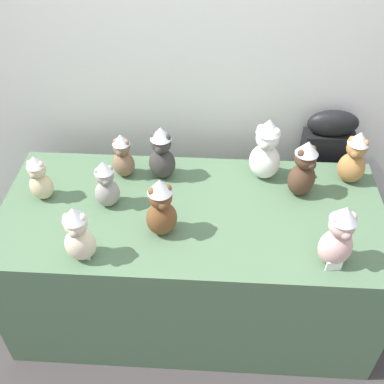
# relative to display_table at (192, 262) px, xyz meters

# --- Properties ---
(ground_plane) EXTENTS (10.00, 10.00, 0.00)m
(ground_plane) POSITION_rel_display_table_xyz_m (0.00, -0.25, -0.39)
(ground_plane) COLOR #3D3838
(wall_back) EXTENTS (7.00, 0.08, 2.60)m
(wall_back) POSITION_rel_display_table_xyz_m (0.00, 0.67, 0.91)
(wall_back) COLOR white
(wall_back) RESTS_ON ground_plane
(display_table) EXTENTS (1.88, 0.84, 0.77)m
(display_table) POSITION_rel_display_table_xyz_m (0.00, 0.00, 0.00)
(display_table) COLOR #4C6B4C
(display_table) RESTS_ON ground_plane
(instrument_case) EXTENTS (0.28, 0.13, 1.02)m
(instrument_case) POSITION_rel_display_table_xyz_m (0.74, 0.55, 0.13)
(instrument_case) COLOR black
(instrument_case) RESTS_ON ground_plane
(teddy_bear_cocoa) EXTENTS (0.19, 0.18, 0.32)m
(teddy_bear_cocoa) POSITION_rel_display_table_xyz_m (0.53, 0.16, 0.54)
(teddy_bear_cocoa) COLOR #4C3323
(teddy_bear_cocoa) RESTS_ON display_table
(teddy_bear_cream) EXTENTS (0.14, 0.12, 0.29)m
(teddy_bear_cream) POSITION_rel_display_table_xyz_m (-0.46, -0.32, 0.53)
(teddy_bear_cream) COLOR beige
(teddy_bear_cream) RESTS_ON display_table
(teddy_bear_charcoal) EXTENTS (0.16, 0.14, 0.31)m
(teddy_bear_charcoal) POSITION_rel_display_table_xyz_m (-0.17, 0.25, 0.54)
(teddy_bear_charcoal) COLOR #383533
(teddy_bear_charcoal) RESTS_ON display_table
(teddy_bear_mocha) EXTENTS (0.13, 0.12, 0.26)m
(teddy_bear_mocha) POSITION_rel_display_table_xyz_m (-0.37, 0.25, 0.51)
(teddy_bear_mocha) COLOR #7F6047
(teddy_bear_mocha) RESTS_ON display_table
(teddy_bear_sand) EXTENTS (0.13, 0.12, 0.26)m
(teddy_bear_sand) POSITION_rel_display_table_xyz_m (-0.74, 0.05, 0.51)
(teddy_bear_sand) COLOR #CCB78E
(teddy_bear_sand) RESTS_ON display_table
(teddy_bear_ash) EXTENTS (0.15, 0.14, 0.27)m
(teddy_bear_ash) POSITION_rel_display_table_xyz_m (-0.41, 0.02, 0.52)
(teddy_bear_ash) COLOR gray
(teddy_bear_ash) RESTS_ON display_table
(teddy_bear_chestnut) EXTENTS (0.18, 0.16, 0.31)m
(teddy_bear_chestnut) POSITION_rel_display_table_xyz_m (-0.13, -0.15, 0.54)
(teddy_bear_chestnut) COLOR brown
(teddy_bear_chestnut) RESTS_ON display_table
(teddy_bear_snow) EXTENTS (0.20, 0.18, 0.35)m
(teddy_bear_snow) POSITION_rel_display_table_xyz_m (0.36, 0.28, 0.56)
(teddy_bear_snow) COLOR white
(teddy_bear_snow) RESTS_ON display_table
(teddy_bear_blush) EXTENTS (0.17, 0.15, 0.32)m
(teddy_bear_blush) POSITION_rel_display_table_xyz_m (0.62, -0.28, 0.55)
(teddy_bear_blush) COLOR beige
(teddy_bear_blush) RESTS_ON display_table
(teddy_bear_caramel) EXTENTS (0.17, 0.16, 0.30)m
(teddy_bear_caramel) POSITION_rel_display_table_xyz_m (0.80, 0.27, 0.53)
(teddy_bear_caramel) COLOR #B27A42
(teddy_bear_caramel) RESTS_ON display_table
(name_card_front_left) EXTENTS (0.07, 0.02, 0.05)m
(name_card_front_left) POSITION_rel_display_table_xyz_m (0.62, -0.33, 0.41)
(name_card_front_left) COLOR white
(name_card_front_left) RESTS_ON display_table
(name_card_front_middle) EXTENTS (0.07, 0.02, 0.05)m
(name_card_front_middle) POSITION_rel_display_table_xyz_m (-0.46, -0.33, 0.41)
(name_card_front_middle) COLOR white
(name_card_front_middle) RESTS_ON display_table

